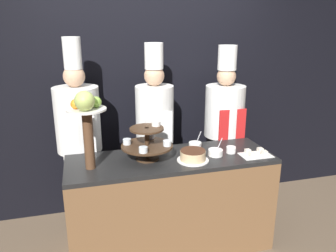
{
  "coord_description": "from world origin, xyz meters",
  "views": [
    {
      "loc": [
        1.33,
        -2.15,
        2.51
      ],
      "look_at": [
        0.0,
        0.44,
        1.16
      ],
      "focal_mm": 35.0,
      "sensor_mm": 36.0,
      "label": 1
    }
  ],
  "objects": [
    {
      "name": "cup_white",
      "position": [
        0.34,
        0.3,
        0.95
      ],
      "size": [
        0.07,
        0.07,
        0.07
      ],
      "color": "white",
      "rests_on": "buffet_counter"
    },
    {
      "name": "wall_back",
      "position": [
        0.0,
        1.31,
        1.4
      ],
      "size": [
        10.0,
        0.06,
        2.8
      ],
      "color": "black",
      "rests_on": "ground_plane"
    },
    {
      "name": "cake_square_tray",
      "position": [
        0.63,
        0.2,
        0.93
      ],
      "size": [
        0.21,
        0.16,
        0.05
      ],
      "color": "white",
      "rests_on": "buffet_counter"
    },
    {
      "name": "serving_bowl_near",
      "position": [
        0.41,
        0.16,
        0.94
      ],
      "size": [
        0.15,
        0.15,
        0.16
      ],
      "color": "white",
      "rests_on": "buffet_counter"
    },
    {
      "name": "ground_plane",
      "position": [
        0.0,
        0.0,
        0.0
      ],
      "size": [
        14.0,
        14.0,
        0.0
      ],
      "primitive_type": "plane",
      "color": "brown"
    },
    {
      "name": "fruit_pedestal",
      "position": [
        -0.71,
        0.41,
        1.32
      ],
      "size": [
        0.32,
        0.32,
        0.64
      ],
      "color": "brown",
      "rests_on": "buffet_counter"
    },
    {
      "name": "chef_left",
      "position": [
        -0.6,
        0.93,
        0.98
      ],
      "size": [
        0.35,
        0.35,
        1.81
      ],
      "color": "black",
      "rests_on": "ground_plane"
    },
    {
      "name": "chef_center_left",
      "position": [
        0.04,
        0.93,
        0.95
      ],
      "size": [
        0.37,
        0.37,
        1.75
      ],
      "color": "black",
      "rests_on": "ground_plane"
    },
    {
      "name": "buffet_counter",
      "position": [
        0.0,
        0.34,
        0.46
      ],
      "size": [
        1.93,
        0.67,
        0.91
      ],
      "color": "brown",
      "rests_on": "ground_plane"
    },
    {
      "name": "tiered_stand",
      "position": [
        -0.16,
        0.42,
        1.07
      ],
      "size": [
        0.36,
        0.36,
        0.33
      ],
      "color": "#3D2819",
      "rests_on": "buffet_counter"
    },
    {
      "name": "cake_round",
      "position": [
        0.13,
        0.21,
        0.95
      ],
      "size": [
        0.26,
        0.26,
        0.07
      ],
      "color": "white",
      "rests_on": "buffet_counter"
    },
    {
      "name": "serving_bowl_far",
      "position": [
        0.43,
        0.46,
        0.94
      ],
      "size": [
        0.14,
        0.14,
        0.16
      ],
      "color": "white",
      "rests_on": "buffet_counter"
    },
    {
      "name": "chef_center_right",
      "position": [
        0.59,
        0.93,
        0.97
      ],
      "size": [
        0.38,
        0.38,
        1.81
      ],
      "color": "#38332D",
      "rests_on": "ground_plane"
    }
  ]
}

